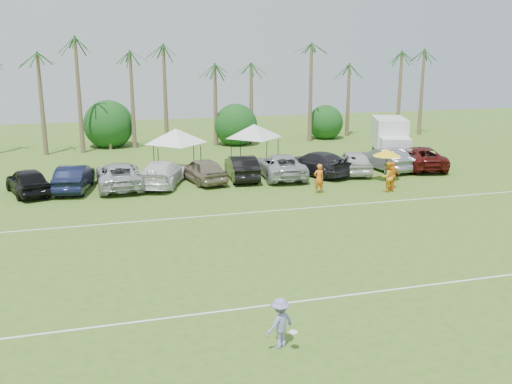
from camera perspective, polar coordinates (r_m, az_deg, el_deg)
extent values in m
plane|color=#40641E|center=(20.35, 7.36, -12.98)|extent=(120.00, 120.00, 0.00)
cube|color=white|center=(22.00, 5.28, -10.72)|extent=(80.00, 0.10, 0.01)
cube|color=white|center=(32.76, -2.29, -2.20)|extent=(80.00, 0.10, 0.01)
cone|color=brown|center=(54.91, -20.99, 8.85)|extent=(0.44, 0.44, 10.00)
cone|color=brown|center=(54.68, -16.81, 9.69)|extent=(0.44, 0.44, 11.00)
cone|color=brown|center=(54.91, -12.49, 8.40)|extent=(0.44, 0.44, 8.00)
cone|color=brown|center=(55.25, -8.32, 9.13)|extent=(0.44, 0.44, 9.00)
cone|color=brown|center=(55.89, -4.22, 9.81)|extent=(0.44, 0.44, 10.00)
cone|color=brown|center=(56.80, -0.21, 10.43)|extent=(0.44, 0.44, 11.00)
cone|color=brown|center=(58.47, 4.57, 9.02)|extent=(0.44, 0.44, 8.00)
cone|color=brown|center=(60.35, 9.10, 9.53)|extent=(0.44, 0.44, 9.00)
cone|color=brown|center=(62.58, 13.34, 9.95)|extent=(0.44, 0.44, 10.00)
cone|color=brown|center=(64.58, 16.52, 10.31)|extent=(0.44, 0.44, 11.00)
cylinder|color=brown|center=(56.22, -14.41, 5.02)|extent=(0.30, 0.30, 1.40)
sphere|color=#113E16|center=(56.07, -14.48, 6.13)|extent=(4.00, 4.00, 4.00)
cylinder|color=brown|center=(57.78, -2.40, 5.69)|extent=(0.30, 0.30, 1.40)
sphere|color=#113E16|center=(57.62, -2.41, 6.77)|extent=(4.00, 4.00, 4.00)
cylinder|color=brown|center=(60.87, 6.84, 6.04)|extent=(0.30, 0.30, 1.40)
sphere|color=#113E16|center=(60.73, 6.87, 7.07)|extent=(4.00, 4.00, 4.00)
imported|color=orange|center=(37.42, 6.31, 1.34)|extent=(0.73, 0.50, 1.95)
imported|color=orange|center=(38.57, 13.02, 1.49)|extent=(1.08, 0.90, 2.01)
imported|color=orange|center=(39.51, 13.50, 1.64)|extent=(1.15, 0.65, 1.84)
cube|color=silver|center=(51.03, 13.18, 5.79)|extent=(4.02, 5.31, 2.56)
cube|color=silver|center=(48.00, 13.71, 4.00)|extent=(2.85, 2.54, 2.15)
cube|color=black|center=(47.30, 13.84, 3.47)|extent=(2.32, 1.09, 1.03)
cube|color=#E5590C|center=(51.32, 14.58, 5.23)|extent=(0.58, 1.55, 0.92)
cylinder|color=black|center=(48.14, 12.43, 3.36)|extent=(0.60, 0.97, 0.92)
cylinder|color=black|center=(48.49, 14.83, 3.29)|extent=(0.60, 0.97, 0.92)
cylinder|color=black|center=(52.34, 11.76, 4.25)|extent=(0.60, 0.97, 0.92)
cylinder|color=black|center=(52.66, 13.98, 4.18)|extent=(0.60, 0.97, 0.92)
cylinder|color=black|center=(42.25, -9.73, 2.90)|extent=(0.06, 0.06, 2.23)
cylinder|color=black|center=(42.69, -5.53, 3.16)|extent=(0.06, 0.06, 2.23)
cylinder|color=black|center=(45.33, -10.19, 3.65)|extent=(0.06, 0.06, 2.23)
cylinder|color=black|center=(45.74, -6.25, 3.88)|extent=(0.06, 0.06, 2.23)
pyramid|color=white|center=(43.61, -8.03, 6.30)|extent=(4.82, 4.82, 1.12)
cylinder|color=black|center=(44.69, -1.56, 3.69)|extent=(0.06, 0.06, 2.20)
cylinder|color=black|center=(45.54, 2.22, 3.89)|extent=(0.06, 0.06, 2.20)
cylinder|color=black|center=(47.64, -2.49, 4.35)|extent=(0.06, 0.06, 2.20)
cylinder|color=black|center=(48.44, 1.08, 4.52)|extent=(0.06, 0.06, 2.20)
pyramid|color=silver|center=(46.22, -0.19, 6.81)|extent=(4.74, 4.74, 1.10)
cylinder|color=black|center=(41.72, 12.88, 2.47)|extent=(0.05, 0.05, 2.04)
cone|color=yellow|center=(41.53, 12.95, 3.84)|extent=(2.04, 2.04, 0.46)
imported|color=#8585BC|center=(18.48, 2.40, -12.95)|extent=(1.23, 1.03, 1.66)
cylinder|color=white|center=(18.35, 3.74, -13.81)|extent=(0.27, 0.27, 0.03)
imported|color=black|center=(39.77, -21.86, 1.01)|extent=(3.53, 5.50, 1.74)
imported|color=black|center=(39.78, -17.70, 1.37)|extent=(2.76, 5.54, 1.74)
imported|color=#ABADB1|center=(39.79, -13.54, 1.65)|extent=(3.03, 6.34, 1.74)
imported|color=white|center=(39.86, -9.38, 1.88)|extent=(4.40, 6.49, 1.74)
imported|color=#7C6F5A|center=(40.49, -5.36, 2.20)|extent=(3.11, 5.44, 1.74)
imported|color=black|center=(41.25, -1.45, 2.49)|extent=(2.28, 5.43, 1.74)
imported|color=#A1A3A8|center=(41.84, 2.47, 2.64)|extent=(3.45, 6.51, 1.74)
imported|color=black|center=(42.97, 6.06, 2.89)|extent=(4.43, 6.49, 1.74)
imported|color=silver|center=(43.84, 9.73, 2.98)|extent=(3.08, 5.44, 1.74)
imported|color=slate|center=(45.49, 12.81, 3.24)|extent=(2.32, 5.44, 1.74)
imported|color=#4C100D|center=(46.81, 16.01, 3.35)|extent=(4.21, 6.76, 1.74)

